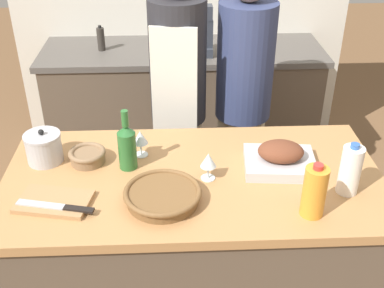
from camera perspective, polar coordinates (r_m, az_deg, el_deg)
name	(u,v)px	position (r m, az deg, el deg)	size (l,w,h in m)	color
kitchen_island	(193,258)	(2.28, 0.14, -13.36)	(1.56, 0.79, 0.93)	brown
back_counter	(183,108)	(3.54, -1.05, 4.26)	(1.94, 0.60, 0.91)	brown
roasting_pan	(280,158)	(2.04, 10.39, -1.66)	(0.31, 0.26, 0.12)	#BCBCC1
wicker_basket	(163,195)	(1.83, -3.50, -6.06)	(0.30, 0.30, 0.05)	brown
cutting_board	(54,202)	(1.90, -16.04, -6.58)	(0.30, 0.22, 0.02)	#AD7F51
stock_pot	(44,148)	(2.13, -17.16, -0.41)	(0.16, 0.16, 0.15)	#B7B7BC
mixing_bowl	(87,156)	(2.09, -12.29, -1.36)	(0.16, 0.16, 0.06)	#846647
juice_jug	(314,191)	(1.78, 14.30, -5.47)	(0.09, 0.09, 0.22)	orange
milk_jug	(350,170)	(1.93, 18.25, -2.94)	(0.08, 0.08, 0.22)	white
wine_bottle_green	(127,146)	(1.99, -7.71, -0.20)	(0.08, 0.08, 0.27)	#28662D
wine_glass_left	(140,138)	(2.08, -6.15, 0.68)	(0.06, 0.06, 0.12)	silver
wine_glass_right	(208,161)	(1.92, 1.95, -2.03)	(0.06, 0.06, 0.12)	silver
knife_chef	(58,207)	(1.85, -15.62, -7.16)	(0.30, 0.10, 0.01)	#B7B7BC
stand_mixer	(199,35)	(3.21, 0.84, 12.80)	(0.18, 0.14, 0.33)	#333842
condiment_bottle_tall	(244,41)	(3.26, 6.16, 12.00)	(0.06, 0.06, 0.19)	#B28E2D
condiment_bottle_short	(101,39)	(3.37, -10.74, 12.13)	(0.05, 0.05, 0.17)	#332D28
person_cook_aproned	(178,97)	(2.65, -1.63, 5.63)	(0.30, 0.32, 1.65)	beige
person_cook_guest	(243,95)	(2.75, 6.10, 5.75)	(0.31, 0.31, 1.60)	beige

